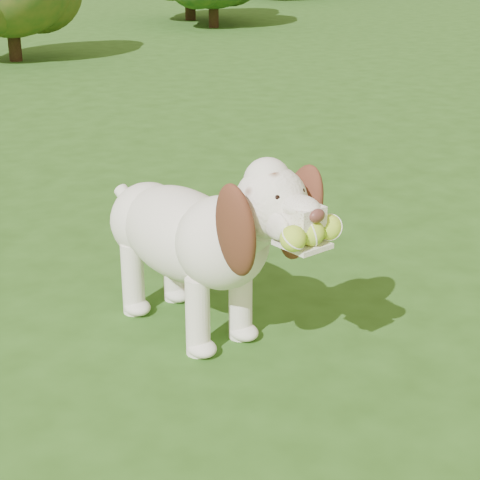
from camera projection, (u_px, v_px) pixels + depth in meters
ground at (143, 345)px, 2.99m from camera, size 80.00×80.00×0.00m
dog at (199, 233)px, 2.93m from camera, size 0.46×1.19×0.78m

